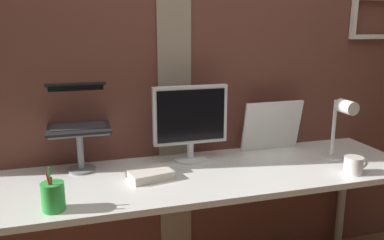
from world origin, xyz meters
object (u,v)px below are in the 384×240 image
pen_cup (53,196)px  coffee_mug (354,165)px  laptop (78,116)px  desk_lamp (341,124)px  whiteboard_panel (272,126)px  monitor (190,119)px

pen_cup → coffee_mug: (1.41, 0.00, -0.02)m
coffee_mug → pen_cup: bearing=-180.0°
laptop → desk_lamp: size_ratio=0.88×
pen_cup → coffee_mug: pen_cup is taller
whiteboard_panel → pen_cup: size_ratio=2.01×
monitor → pen_cup: 0.83m
coffee_mug → monitor: bearing=149.6°
laptop → coffee_mug: (1.30, -0.49, -0.23)m
laptop → whiteboard_panel: laptop is taller
monitor → coffee_mug: monitor is taller
whiteboard_panel → laptop: bearing=178.2°
desk_lamp → coffee_mug: size_ratio=2.65×
whiteboard_panel → desk_lamp: 0.39m
monitor → desk_lamp: monitor is taller
laptop → desk_lamp: bearing=-13.6°
monitor → pen_cup: monitor is taller
pen_cup → coffee_mug: bearing=0.0°
monitor → laptop: laptop is taller
whiteboard_panel → desk_lamp: desk_lamp is taller
desk_lamp → coffee_mug: (-0.03, -0.17, -0.17)m
monitor → laptop: size_ratio=1.34×
desk_lamp → pen_cup: 1.46m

